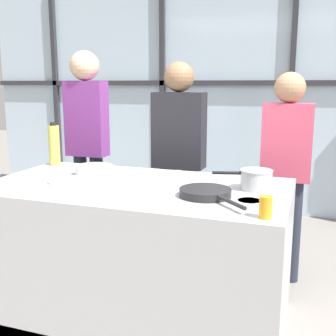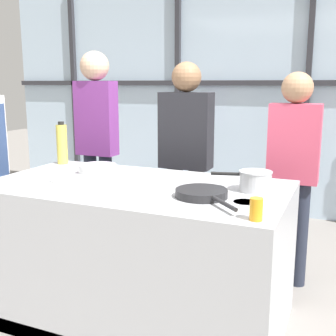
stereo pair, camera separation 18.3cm
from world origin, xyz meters
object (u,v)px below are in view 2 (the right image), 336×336
at_px(spectator_center_left, 186,153).
at_px(white_plate, 71,179).
at_px(spectator_far_left, 97,135).
at_px(saucepan, 255,180).
at_px(mixing_bowl, 98,169).
at_px(juice_glass_near, 256,209).
at_px(spectator_center_right, 293,164).
at_px(frying_pan, 202,193).
at_px(oil_bottle, 62,144).

bearing_deg(spectator_center_left, white_plate, 65.38).
bearing_deg(spectator_far_left, saucepan, 153.99).
relative_size(spectator_far_left, saucepan, 5.11).
height_order(mixing_bowl, juice_glass_near, juice_glass_near).
xyz_separation_m(spectator_center_right, saucepan, (-0.12, -0.77, 0.03)).
distance_m(spectator_center_left, spectator_center_right, 0.85).
bearing_deg(mixing_bowl, white_plate, -100.84).
distance_m(spectator_center_left, mixing_bowl, 0.82).
relative_size(spectator_center_right, frying_pan, 3.78).
height_order(spectator_far_left, spectator_center_left, spectator_far_left).
relative_size(spectator_center_right, mixing_bowl, 6.09).
bearing_deg(juice_glass_near, spectator_center_left, 122.90).
xyz_separation_m(frying_pan, juice_glass_near, (0.36, -0.28, 0.03)).
relative_size(spectator_center_right, saucepan, 4.57).
height_order(spectator_far_left, saucepan, spectator_far_left).
bearing_deg(oil_bottle, frying_pan, -21.11).
xyz_separation_m(spectator_center_right, white_plate, (-1.29, -0.96, -0.03)).
relative_size(spectator_center_left, mixing_bowl, 6.41).
bearing_deg(saucepan, frying_pan, -133.67).
height_order(spectator_center_right, mixing_bowl, spectator_center_right).
xyz_separation_m(frying_pan, mixing_bowl, (-0.88, 0.31, 0.01)).
height_order(spectator_far_left, white_plate, spectator_far_left).
relative_size(white_plate, juice_glass_near, 2.48).
distance_m(spectator_center_right, frying_pan, 1.09).
bearing_deg(spectator_far_left, frying_pan, 142.56).
distance_m(spectator_far_left, mixing_bowl, 0.86).
height_order(spectator_center_left, white_plate, spectator_center_left).
bearing_deg(mixing_bowl, juice_glass_near, -25.61).
height_order(spectator_center_left, oil_bottle, spectator_center_left).
xyz_separation_m(spectator_far_left, spectator_center_left, (0.85, -0.00, -0.11)).
relative_size(spectator_center_left, frying_pan, 3.98).
bearing_deg(frying_pan, mixing_bowl, 160.55).
height_order(spectator_center_right, juice_glass_near, spectator_center_right).
bearing_deg(mixing_bowl, frying_pan, -19.45).
distance_m(white_plate, mixing_bowl, 0.26).
distance_m(mixing_bowl, oil_bottle, 0.51).
xyz_separation_m(saucepan, oil_bottle, (-1.58, 0.26, 0.09)).
distance_m(saucepan, mixing_bowl, 1.13).
bearing_deg(white_plate, spectator_center_left, 65.38).
relative_size(spectator_far_left, white_plate, 6.78).
xyz_separation_m(white_plate, mixing_bowl, (0.05, 0.25, 0.03)).
bearing_deg(oil_bottle, juice_glass_near, -25.25).
relative_size(spectator_center_right, white_plate, 6.06).
xyz_separation_m(spectator_center_left, saucepan, (0.73, -0.77, -0.00)).
height_order(spectator_center_left, juice_glass_near, spectator_center_left).
xyz_separation_m(spectator_center_left, white_plate, (-0.44, -0.96, -0.06)).
bearing_deg(spectator_center_right, saucepan, 80.95).
bearing_deg(spectator_far_left, juice_glass_near, 142.39).
bearing_deg(juice_glass_near, spectator_center_right, 89.77).
relative_size(saucepan, oil_bottle, 1.06).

